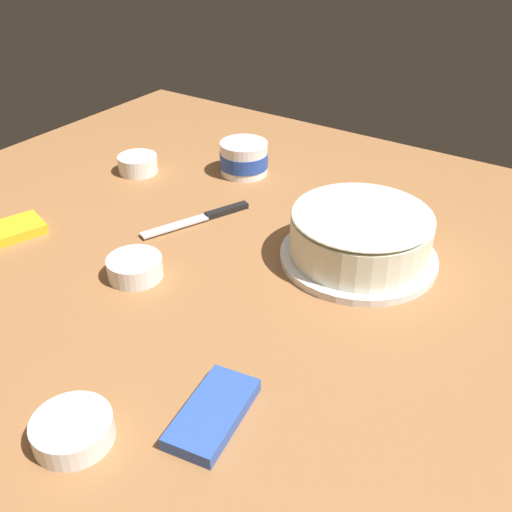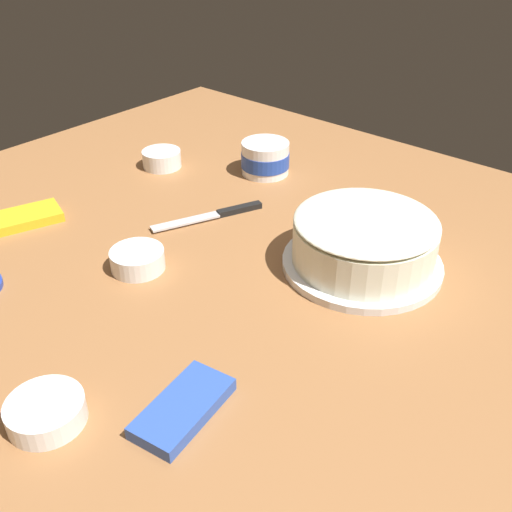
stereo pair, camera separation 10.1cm
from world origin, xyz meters
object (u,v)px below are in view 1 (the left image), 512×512
sprinkle_bowl_rainbow (73,429)px  sprinkle_bowl_orange (135,267)px  sprinkle_bowl_yellow (138,163)px  frosted_cake (360,236)px  spreading_knife (206,217)px  candy_box_lower (213,413)px  frosting_tub (244,157)px  candy_box_upper (4,232)px

sprinkle_bowl_rainbow → sprinkle_bowl_orange: size_ratio=1.05×
sprinkle_bowl_yellow → frosted_cake: bearing=-95.5°
spreading_knife → candy_box_lower: 0.52m
sprinkle_bowl_orange → frosting_tub: bearing=10.8°
sprinkle_bowl_rainbow → candy_box_upper: 0.55m
sprinkle_bowl_rainbow → sprinkle_bowl_yellow: bearing=37.7°
spreading_knife → candy_box_lower: (-0.41, -0.33, 0.00)m
spreading_knife → candy_box_upper: candy_box_upper is taller
spreading_knife → sprinkle_bowl_orange: sprinkle_bowl_orange is taller
frosted_cake → sprinkle_bowl_rainbow: size_ratio=2.81×
frosting_tub → candy_box_lower: 0.74m
spreading_knife → frosted_cake: bearing=-83.9°
candy_box_lower → candy_box_upper: (0.14, 0.61, -0.00)m
sprinkle_bowl_yellow → candy_box_lower: (-0.50, -0.60, -0.01)m
frosting_tub → sprinkle_bowl_orange: size_ratio=1.17×
spreading_knife → sprinkle_bowl_rainbow: sprinkle_bowl_rainbow is taller
frosted_cake → spreading_knife: 0.32m
sprinkle_bowl_orange → candy_box_upper: size_ratio=0.66×
sprinkle_bowl_rainbow → sprinkle_bowl_orange: 0.35m
sprinkle_bowl_orange → candy_box_upper: 0.30m
frosting_tub → sprinkle_bowl_rainbow: (-0.75, -0.27, -0.02)m
frosted_cake → sprinkle_bowl_orange: size_ratio=2.96×
sprinkle_bowl_orange → sprinkle_bowl_yellow: bearing=42.8°
sprinkle_bowl_yellow → sprinkle_bowl_orange: (-0.32, -0.29, -0.00)m
frosted_cake → frosting_tub: 0.43m
sprinkle_bowl_rainbow → candy_box_upper: bearing=62.0°
frosting_tub → candy_box_lower: size_ratio=0.78×
frosting_tub → sprinkle_bowl_yellow: size_ratio=1.23×
sprinkle_bowl_orange → candy_box_upper: bearing=98.0°
candy_box_lower → spreading_knife: bearing=29.8°
frosted_cake → spreading_knife: frosted_cake is taller
candy_box_lower → frosting_tub: bearing=22.7°
frosted_cake → candy_box_lower: frosted_cake is taller
sprinkle_bowl_yellow → candy_box_upper: size_ratio=0.63×
frosted_cake → candy_box_upper: size_ratio=1.95×
frosting_tub → spreading_knife: size_ratio=0.49×
frosted_cake → candy_box_lower: (-0.44, -0.01, -0.04)m
frosted_cake → sprinkle_bowl_yellow: 0.59m
candy_box_lower → candy_box_upper: size_ratio=0.99×
frosting_tub → spreading_knife: frosting_tub is taller
frosting_tub → spreading_knife: (-0.22, -0.06, -0.03)m
frosting_tub → sprinkle_bowl_yellow: frosting_tub is taller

